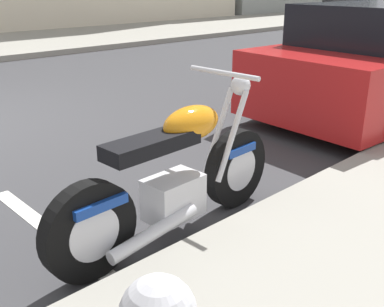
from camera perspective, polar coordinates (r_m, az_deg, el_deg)
sidewalk_far_curb at (r=18.54m, az=2.47°, el=15.62°), size 120.00×5.00×0.14m
parking_stall_stripe at (r=3.35m, az=-15.51°, el=-10.60°), size 0.12×2.20×0.01m
parked_motorcycle at (r=3.15m, az=-2.04°, el=-3.25°), size 2.00×0.62×1.11m
car_opposite_curb at (r=21.98m, az=21.14°, el=16.71°), size 4.32×2.01×1.42m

